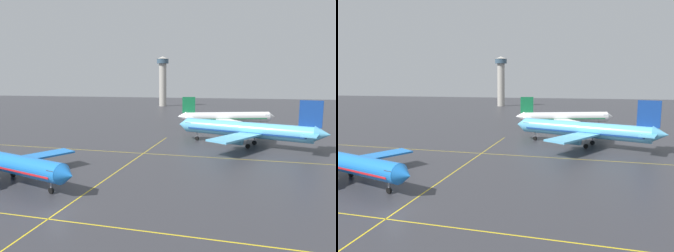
% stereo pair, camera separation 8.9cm
% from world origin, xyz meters
% --- Properties ---
extents(ground_plane, '(600.00, 600.00, 0.00)m').
position_xyz_m(ground_plane, '(0.00, 0.00, 0.00)').
color(ground_plane, '#333338').
extents(airliner_front_gate, '(32.02, 27.28, 10.09)m').
position_xyz_m(airliner_front_gate, '(-16.21, 8.89, 3.45)').
color(airliner_front_gate, blue).
rests_on(airliner_front_gate, ground).
extents(airliner_second_row, '(40.14, 34.32, 12.79)m').
position_xyz_m(airliner_second_row, '(23.87, 50.08, 4.37)').
color(airliner_second_row, '#5BB7E5').
rests_on(airliner_second_row, ground).
extents(airliner_third_row, '(36.56, 31.30, 11.70)m').
position_xyz_m(airliner_third_row, '(16.65, 82.63, 4.00)').
color(airliner_third_row, white).
rests_on(airliner_third_row, ground).
extents(taxiway_markings, '(164.27, 81.17, 0.01)m').
position_xyz_m(taxiway_markings, '(0.00, 16.45, 0.00)').
color(taxiway_markings, yellow).
rests_on(taxiway_markings, ground).
extents(control_tower, '(8.82, 8.82, 35.31)m').
position_xyz_m(control_tower, '(-34.72, 179.59, 20.62)').
color(control_tower, '#ADA89E').
rests_on(control_tower, ground).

